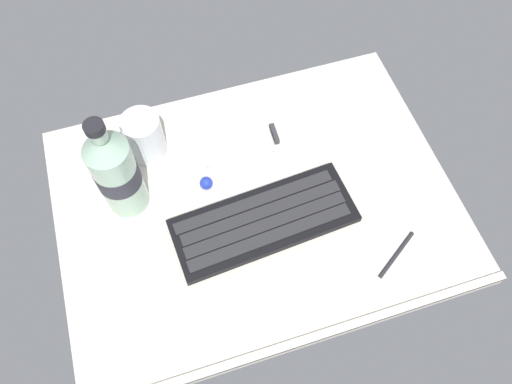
% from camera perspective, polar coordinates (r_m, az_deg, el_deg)
% --- Properties ---
extents(ground_plane, '(0.64, 0.48, 0.03)m').
position_cam_1_polar(ground_plane, '(0.82, 0.05, -1.45)').
color(ground_plane, beige).
extents(keyboard, '(0.30, 0.13, 0.02)m').
position_cam_1_polar(keyboard, '(0.79, 0.67, -3.36)').
color(keyboard, black).
rests_on(keyboard, ground_plane).
extents(handheld_device, '(0.13, 0.08, 0.02)m').
position_cam_1_polar(handheld_device, '(0.86, -1.88, 5.83)').
color(handheld_device, silver).
rests_on(handheld_device, ground_plane).
extents(juice_cup, '(0.06, 0.06, 0.09)m').
position_cam_1_polar(juice_cup, '(0.85, -12.65, 6.11)').
color(juice_cup, silver).
rests_on(juice_cup, ground_plane).
extents(water_bottle, '(0.07, 0.07, 0.21)m').
position_cam_1_polar(water_bottle, '(0.76, -15.77, 2.24)').
color(water_bottle, '#9EC1A8').
rests_on(water_bottle, ground_plane).
extents(trackball_mouse, '(0.02, 0.02, 0.02)m').
position_cam_1_polar(trackball_mouse, '(0.82, -5.73, 1.02)').
color(trackball_mouse, '#2338B2').
rests_on(trackball_mouse, ground_plane).
extents(stylus_pen, '(0.08, 0.06, 0.01)m').
position_cam_1_polar(stylus_pen, '(0.80, 15.83, -6.85)').
color(stylus_pen, '#26262B').
rests_on(stylus_pen, ground_plane).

